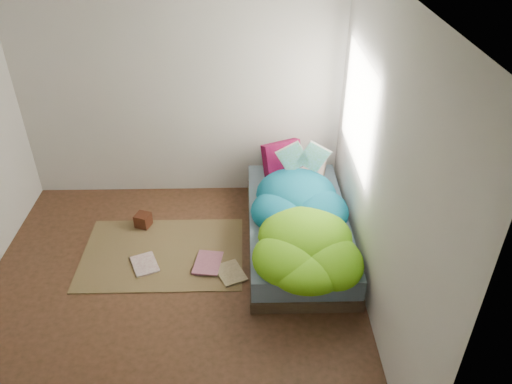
# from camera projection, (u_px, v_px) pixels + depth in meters

# --- Properties ---
(ground) EXTENTS (3.50, 3.50, 0.00)m
(ground) POSITION_uv_depth(u_px,v_px,m) (171.00, 293.00, 4.57)
(ground) COLOR #3B2A16
(ground) RESTS_ON ground
(room_walls) EXTENTS (3.54, 3.54, 2.62)m
(room_walls) POSITION_uv_depth(u_px,v_px,m) (152.00, 133.00, 3.67)
(room_walls) COLOR beige
(room_walls) RESTS_ON ground
(bed) EXTENTS (1.00, 2.00, 0.34)m
(bed) POSITION_uv_depth(u_px,v_px,m) (298.00, 228.00, 5.10)
(bed) COLOR #36251D
(bed) RESTS_ON ground
(duvet) EXTENTS (0.96, 1.84, 0.34)m
(duvet) POSITION_uv_depth(u_px,v_px,m) (301.00, 214.00, 4.73)
(duvet) COLOR #085B81
(duvet) RESTS_ON bed
(rug) EXTENTS (1.60, 1.10, 0.01)m
(rug) POSITION_uv_depth(u_px,v_px,m) (163.00, 253.00, 5.02)
(rug) COLOR brown
(rug) RESTS_ON ground
(pillow_floral) EXTENTS (0.71, 0.54, 0.14)m
(pillow_floral) POSITION_uv_depth(u_px,v_px,m) (296.00, 168.00, 5.62)
(pillow_floral) COLOR beige
(pillow_floral) RESTS_ON bed
(pillow_magenta) EXTENTS (0.44, 0.29, 0.42)m
(pillow_magenta) POSITION_uv_depth(u_px,v_px,m) (283.00, 161.00, 5.48)
(pillow_magenta) COLOR #460420
(pillow_magenta) RESTS_ON bed
(open_book) EXTENTS (0.45, 0.10, 0.28)m
(open_book) POSITION_uv_depth(u_px,v_px,m) (304.00, 149.00, 5.15)
(open_book) COLOR #35872C
(open_book) RESTS_ON duvet
(wooden_box) EXTENTS (0.19, 0.19, 0.15)m
(wooden_box) POSITION_uv_depth(u_px,v_px,m) (143.00, 220.00, 5.35)
(wooden_box) COLOR #37170C
(wooden_box) RESTS_ON rug
(floor_book_a) EXTENTS (0.33, 0.37, 0.02)m
(floor_book_a) POSITION_uv_depth(u_px,v_px,m) (133.00, 268.00, 4.82)
(floor_book_a) COLOR white
(floor_book_a) RESTS_ON rug
(floor_book_b) EXTENTS (0.30, 0.38, 0.03)m
(floor_book_b) POSITION_uv_depth(u_px,v_px,m) (195.00, 262.00, 4.88)
(floor_book_b) COLOR #B4677C
(floor_book_b) RESTS_ON rug
(floor_book_c) EXTENTS (0.34, 0.38, 0.02)m
(floor_book_c) POSITION_uv_depth(u_px,v_px,m) (219.00, 277.00, 4.71)
(floor_book_c) COLOR tan
(floor_book_c) RESTS_ON rug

